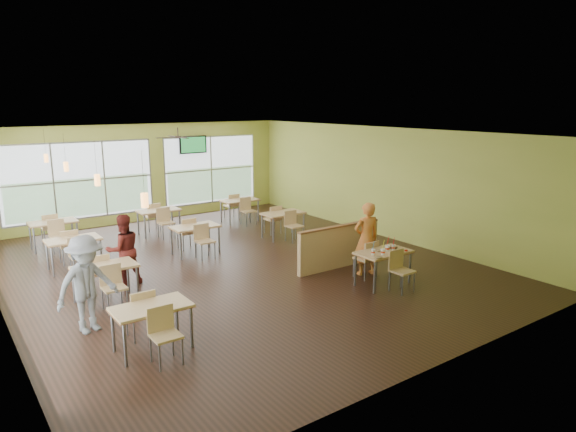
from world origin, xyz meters
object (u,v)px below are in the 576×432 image
object	(u,v)px
food_basket	(393,247)
man_plaid	(366,239)
main_table	(383,256)
half_wall_divider	(339,246)

from	to	relation	value
food_basket	man_plaid	bearing A→B (deg)	103.95
main_table	food_basket	world-z (taller)	main_table
half_wall_divider	food_basket	distance (m)	1.47
half_wall_divider	man_plaid	xyz separation A→B (m)	(0.16, -0.74, 0.32)
main_table	half_wall_divider	bearing A→B (deg)	90.00
man_plaid	half_wall_divider	bearing A→B (deg)	-63.82
half_wall_divider	food_basket	xyz separation A→B (m)	(0.33, -1.41, 0.25)
half_wall_divider	man_plaid	distance (m)	0.83
main_table	half_wall_divider	xyz separation A→B (m)	(0.00, 1.45, -0.11)
man_plaid	food_basket	bearing A→B (deg)	117.62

